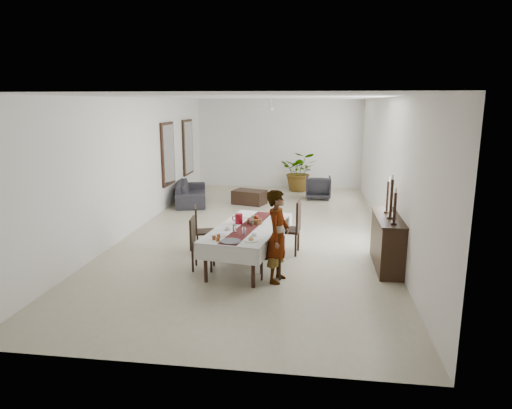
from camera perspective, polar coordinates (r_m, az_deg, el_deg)
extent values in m
cube|color=#C0B899|center=(11.27, 0.18, -3.25)|extent=(6.00, 12.00, 0.00)
cube|color=white|center=(10.84, 0.20, 13.25)|extent=(6.00, 12.00, 0.02)
cube|color=white|center=(16.87, 2.90, 7.58)|extent=(6.00, 0.02, 3.20)
cube|color=white|center=(5.17, -8.64, -4.23)|extent=(6.00, 0.02, 3.20)
cube|color=white|center=(11.71, -14.57, 4.95)|extent=(0.02, 12.00, 3.20)
cube|color=white|center=(10.96, 15.98, 4.36)|extent=(0.02, 12.00, 3.20)
cube|color=black|center=(8.81, -0.94, -2.98)|extent=(1.34, 2.49, 0.05)
cylinder|color=black|center=(8.06, -6.32, -7.33)|extent=(0.08, 0.08, 0.69)
cylinder|color=black|center=(7.78, -0.36, -8.00)|extent=(0.08, 0.08, 0.69)
cylinder|color=black|center=(10.07, -1.37, -3.16)|extent=(0.08, 0.08, 0.69)
cylinder|color=black|center=(9.84, 3.45, -3.55)|extent=(0.08, 0.08, 0.69)
cube|color=white|center=(8.80, -0.94, -2.80)|extent=(1.54, 2.69, 0.01)
cube|color=white|center=(9.02, -4.44, -3.38)|extent=(0.40, 2.52, 0.30)
cube|color=silver|center=(8.69, 2.70, -3.99)|extent=(0.40, 2.52, 0.30)
cube|color=silver|center=(7.70, -3.78, -6.23)|extent=(1.15, 0.19, 0.30)
cube|color=white|center=(10.01, 1.24, -1.73)|extent=(1.15, 0.19, 0.30)
cube|color=maroon|center=(8.80, -0.94, -2.75)|extent=(0.72, 2.49, 0.00)
cylinder|color=maroon|center=(8.98, -2.16, -1.79)|extent=(0.17, 0.17, 0.20)
torus|color=maroon|center=(9.01, -2.67, -1.75)|extent=(0.12, 0.04, 0.12)
cylinder|color=white|center=(8.15, -1.50, -3.40)|extent=(0.07, 0.07, 0.17)
cylinder|color=silver|center=(8.31, -2.72, -3.10)|extent=(0.07, 0.07, 0.17)
cylinder|color=white|center=(8.81, -0.54, -2.18)|extent=(0.07, 0.07, 0.17)
cylinder|color=white|center=(8.16, -0.20, -3.77)|extent=(0.09, 0.09, 0.06)
cylinder|color=white|center=(8.17, -0.20, -3.93)|extent=(0.15, 0.15, 0.01)
cylinder|color=silver|center=(8.57, -3.52, -3.00)|extent=(0.09, 0.09, 0.06)
cylinder|color=silver|center=(8.57, -3.52, -3.15)|extent=(0.15, 0.15, 0.01)
cylinder|color=white|center=(7.89, -0.62, -4.53)|extent=(0.24, 0.24, 0.01)
sphere|color=#DEAE6C|center=(7.88, -0.62, -4.34)|extent=(0.09, 0.09, 0.09)
cylinder|color=silver|center=(8.22, -4.46, -3.86)|extent=(0.24, 0.24, 0.01)
cylinder|color=white|center=(9.39, -1.78, -1.72)|extent=(0.24, 0.24, 0.01)
cylinder|color=#444449|center=(7.85, -3.21, -4.61)|extent=(0.35, 0.35, 0.02)
cylinder|color=brown|center=(7.89, -4.78, -4.34)|extent=(0.06, 0.06, 0.07)
cylinder|color=brown|center=(7.98, -5.28, -4.16)|extent=(0.06, 0.06, 0.07)
cylinder|color=#8A3C14|center=(8.05, -4.70, -4.00)|extent=(0.06, 0.06, 0.07)
cylinder|color=brown|center=(9.00, -0.17, -2.08)|extent=(0.30, 0.30, 0.10)
sphere|color=maroon|center=(8.99, 0.05, -1.61)|extent=(0.09, 0.09, 0.09)
sphere|color=#5B8628|center=(9.02, -0.36, -1.56)|extent=(0.08, 0.08, 0.08)
cube|color=black|center=(8.22, 1.80, -6.36)|extent=(0.45, 0.45, 0.04)
cylinder|color=black|center=(8.16, 3.00, -8.15)|extent=(0.05, 0.05, 0.39)
cylinder|color=black|center=(8.46, 2.81, -7.38)|extent=(0.05, 0.05, 0.39)
cylinder|color=black|center=(8.14, 0.73, -8.19)|extent=(0.05, 0.05, 0.39)
cylinder|color=black|center=(8.44, 0.62, -7.41)|extent=(0.05, 0.05, 0.39)
cube|color=black|center=(8.16, 3.07, -4.57)|extent=(0.10, 0.39, 0.50)
cube|color=black|center=(9.50, 4.01, -3.19)|extent=(0.52, 0.52, 0.05)
cylinder|color=black|center=(9.37, 4.97, -5.13)|extent=(0.05, 0.05, 0.47)
cylinder|color=black|center=(9.73, 5.31, -4.45)|extent=(0.05, 0.05, 0.47)
cylinder|color=black|center=(9.43, 2.62, -4.98)|extent=(0.05, 0.05, 0.47)
cylinder|color=black|center=(9.79, 3.04, -4.30)|extent=(0.05, 0.05, 0.47)
cube|color=black|center=(9.39, 5.35, -1.36)|extent=(0.09, 0.48, 0.61)
cube|color=black|center=(8.65, -6.63, -5.25)|extent=(0.46, 0.46, 0.05)
cylinder|color=black|center=(8.92, -7.51, -6.30)|extent=(0.05, 0.05, 0.42)
cylinder|color=black|center=(8.60, -7.92, -7.05)|extent=(0.05, 0.05, 0.42)
cylinder|color=black|center=(8.86, -5.30, -6.37)|extent=(0.05, 0.05, 0.42)
cylinder|color=black|center=(8.54, -5.63, -7.12)|extent=(0.05, 0.05, 0.42)
cube|color=black|center=(8.60, -7.94, -3.39)|extent=(0.07, 0.42, 0.54)
cube|color=black|center=(9.66, -6.35, -3.40)|extent=(0.51, 0.51, 0.05)
cylinder|color=black|center=(9.88, -7.33, -4.43)|extent=(0.05, 0.05, 0.41)
cylinder|color=black|center=(9.56, -7.30, -5.02)|extent=(0.05, 0.05, 0.41)
cylinder|color=black|center=(9.89, -5.38, -4.37)|extent=(0.05, 0.05, 0.41)
cylinder|color=black|center=(9.57, -5.28, -4.95)|extent=(0.05, 0.05, 0.41)
cube|color=black|center=(9.58, -7.51, -1.83)|extent=(0.15, 0.41, 0.52)
imported|color=gray|center=(7.93, 2.73, -4.00)|extent=(0.51, 0.66, 1.63)
cube|color=black|center=(9.05, 16.06, -4.60)|extent=(0.43, 1.61, 0.96)
cube|color=black|center=(8.92, 16.26, -1.54)|extent=(0.47, 1.67, 0.03)
cylinder|color=black|center=(8.35, 16.84, -2.31)|extent=(0.11, 0.11, 0.03)
cylinder|color=black|center=(8.28, 16.96, -0.41)|extent=(0.05, 0.05, 0.54)
cylinder|color=white|center=(8.22, 17.10, 1.70)|extent=(0.04, 0.04, 0.09)
cylinder|color=black|center=(8.76, 16.42, -1.59)|extent=(0.11, 0.11, 0.03)
cylinder|color=black|center=(8.68, 16.57, 0.74)|extent=(0.05, 0.05, 0.70)
cylinder|color=white|center=(8.61, 16.73, 3.29)|extent=(0.04, 0.04, 0.09)
cylinder|color=black|center=(9.17, 16.03, -0.94)|extent=(0.11, 0.11, 0.03)
cylinder|color=black|center=(9.10, 16.15, 0.96)|extent=(0.05, 0.05, 0.59)
cylinder|color=beige|center=(9.05, 16.28, 3.06)|extent=(0.04, 0.04, 0.09)
imported|color=#2D2A30|center=(14.46, -8.11, 1.53)|extent=(1.41, 2.40, 0.66)
imported|color=#27252A|center=(15.02, 7.77, 2.12)|extent=(0.81, 0.83, 0.75)
cube|color=black|center=(14.14, -0.82, 0.93)|extent=(1.11, 0.90, 0.43)
imported|color=#395F26|center=(16.25, 5.49, 4.15)|extent=(1.35, 1.19, 1.40)
cube|color=black|center=(13.75, -10.96, 6.21)|extent=(0.06, 1.05, 1.85)
cube|color=silver|center=(13.74, -10.83, 6.21)|extent=(0.01, 0.90, 1.70)
cube|color=black|center=(15.74, -8.53, 7.09)|extent=(0.06, 1.05, 1.85)
cube|color=silver|center=(15.73, -8.40, 7.09)|extent=(0.01, 0.90, 1.70)
cylinder|color=silver|center=(13.82, 1.88, 12.70)|extent=(0.04, 0.04, 0.20)
cylinder|color=white|center=(13.82, 1.87, 11.87)|extent=(0.16, 0.16, 0.08)
cube|color=white|center=(14.17, 2.02, 11.89)|extent=(0.10, 0.55, 0.01)
cube|color=silver|center=(13.47, 1.71, 11.85)|extent=(0.10, 0.55, 0.01)
cube|color=silver|center=(13.79, 3.35, 11.85)|extent=(0.55, 0.10, 0.01)
cube|color=white|center=(13.86, 0.40, 11.88)|extent=(0.55, 0.10, 0.01)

